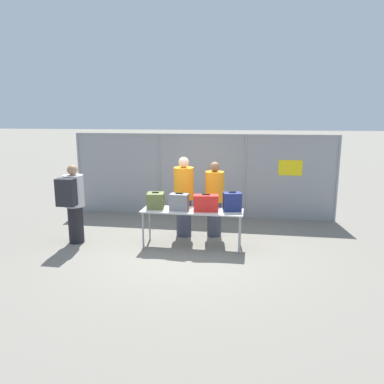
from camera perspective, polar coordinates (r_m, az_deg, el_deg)
ground_plane at (r=7.90m, az=-1.17°, el=-8.54°), size 120.00×120.00×0.00m
fence_section at (r=10.07m, az=1.54°, el=2.79°), size 7.06×0.07×2.23m
inspection_table at (r=7.77m, az=0.03°, el=-3.25°), size 2.10×0.63×0.79m
suitcase_olive at (r=7.93m, az=-5.57°, el=-1.31°), size 0.40×0.40×0.35m
suitcase_grey at (r=7.72m, az=-1.96°, el=-1.54°), size 0.39×0.25×0.37m
suitcase_red at (r=7.66m, az=2.13°, el=-1.69°), size 0.53×0.30×0.36m
suitcase_navy at (r=7.71m, az=6.14°, el=-1.48°), size 0.41×0.32×0.40m
traveler_hooded at (r=8.32m, az=-17.68°, el=-1.33°), size 0.42×0.65×1.70m
security_worker_near at (r=8.44m, az=-1.26°, el=-0.57°), size 0.45×0.45×1.81m
security_worker_far at (r=8.46m, az=3.45°, el=-0.94°), size 0.42×0.42×1.71m
utility_trailer at (r=12.76m, az=6.08°, el=0.97°), size 4.08×1.98×0.62m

